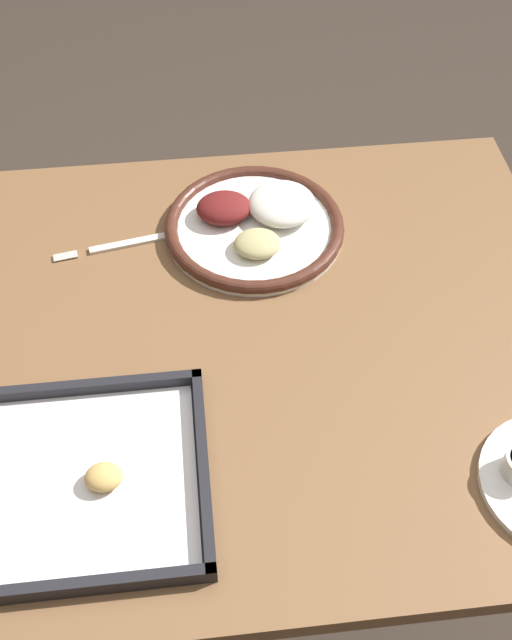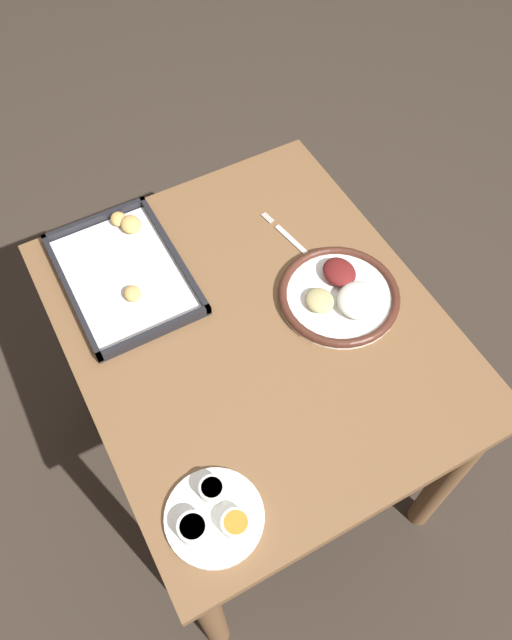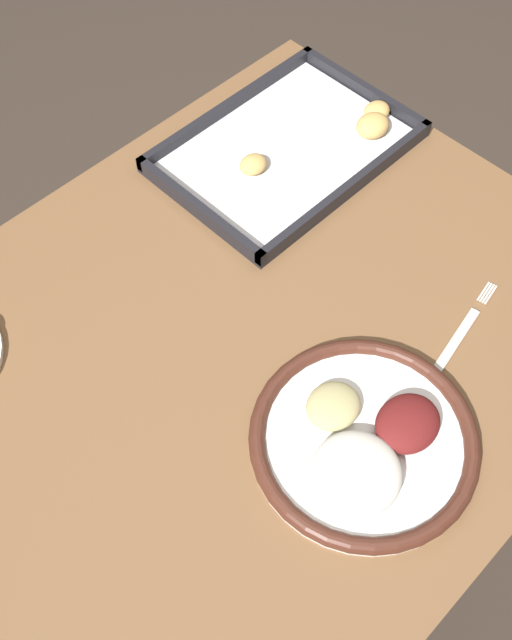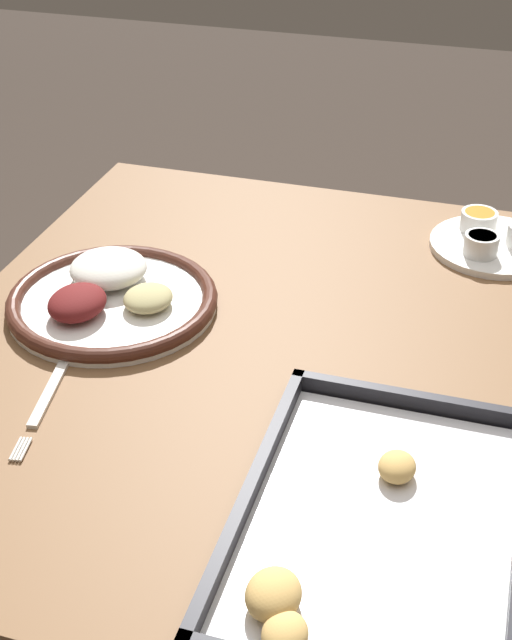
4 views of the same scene
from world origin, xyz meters
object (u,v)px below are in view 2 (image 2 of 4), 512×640
dinner_plate (341,295)px  fork (296,244)px  baking_tray (124,270)px  saucer_plate (214,516)px

dinner_plate → fork: size_ratio=1.23×
dinner_plate → fork: (0.18, 0.01, -0.01)m
fork → baking_tray: size_ratio=0.59×
fork → baking_tray: bearing=63.4°
dinner_plate → saucer_plate: size_ratio=1.49×
saucer_plate → baking_tray: saucer_plate is taller
fork → saucer_plate: size_ratio=1.21×
saucer_plate → baking_tray: bearing=-6.6°
fork → baking_tray: (0.11, 0.38, 0.01)m
fork → saucer_plate: 0.66m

